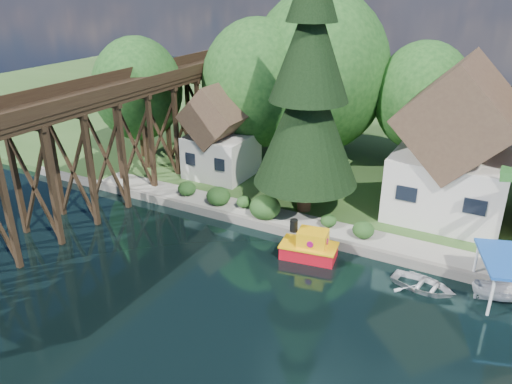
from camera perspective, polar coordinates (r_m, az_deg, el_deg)
ground at (r=27.09m, az=-0.31°, el=-13.05°), size 140.00×140.00×0.00m
bank at (r=56.36m, az=16.67°, el=6.18°), size 140.00×52.00×0.50m
seawall at (r=32.01m, az=13.07°, el=-6.78°), size 60.00×0.40×0.62m
promenade at (r=32.67m, az=17.13°, el=-6.16°), size 50.00×2.60×0.06m
trestle_bridge at (r=37.48m, az=-18.34°, el=5.60°), size 4.12×44.18×9.30m
house_left at (r=36.89m, az=21.77°, el=4.48°), size 7.64×8.64×11.02m
shed at (r=41.70m, az=-4.01°, el=6.32°), size 5.09×5.40×7.85m
bg_trees at (r=42.33m, az=15.15°, el=10.68°), size 49.90×13.30×10.57m
shrubs at (r=35.37m, az=0.37°, el=-1.38°), size 15.76×2.47×1.70m
conifer at (r=33.62m, az=6.04°, el=11.40°), size 7.29×7.29×17.94m
tugboat at (r=31.11m, az=6.14°, el=-6.27°), size 3.70×2.40×2.50m
boat_white_a at (r=29.77m, az=18.61°, el=-9.87°), size 3.87×3.02×0.73m
boat_canopy at (r=29.98m, az=26.59°, el=-9.31°), size 3.93×4.76×2.64m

